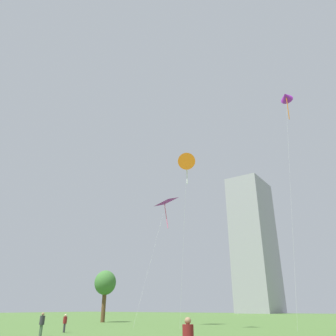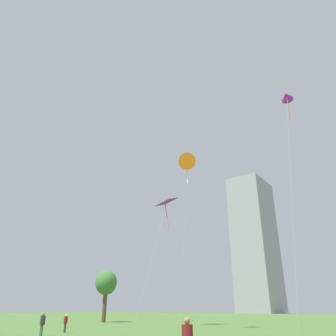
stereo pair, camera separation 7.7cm
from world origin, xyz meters
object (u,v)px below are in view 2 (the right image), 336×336
at_px(kite_flying_0, 167,203).
at_px(distant_highrise_0, 256,243).
at_px(person_standing_3, 66,322).
at_px(park_tree_1, 106,284).
at_px(kite_flying_3, 287,97).
at_px(person_standing_1, 42,323).
at_px(kite_flying_1, 187,162).

distance_m(kite_flying_0, distant_highrise_0, 109.89).
height_order(kite_flying_0, distant_highrise_0, distant_highrise_0).
height_order(person_standing_3, park_tree_1, park_tree_1).
distance_m(person_standing_3, kite_flying_3, 38.57).
relative_size(kite_flying_3, distant_highrise_0, 0.52).
xyz_separation_m(person_standing_1, kite_flying_3, (17.71, 21.63, 28.03)).
height_order(person_standing_1, kite_flying_0, kite_flying_0).
xyz_separation_m(kite_flying_1, park_tree_1, (-21.57, 9.62, -13.08)).
height_order(person_standing_1, park_tree_1, park_tree_1).
bearing_deg(person_standing_3, person_standing_1, 139.33).
relative_size(person_standing_3, distant_highrise_0, 0.03).
relative_size(person_standing_3, kite_flying_3, 0.05).
height_order(kite_flying_3, park_tree_1, kite_flying_3).
distance_m(person_standing_3, park_tree_1, 23.71).
bearing_deg(person_standing_1, kite_flying_3, 63.44).
height_order(person_standing_1, distant_highrise_0, distant_highrise_0).
distance_m(person_standing_1, kite_flying_1, 23.31).
bearing_deg(park_tree_1, person_standing_3, -55.13).
bearing_deg(kite_flying_1, distant_highrise_0, 105.11).
bearing_deg(kite_flying_3, person_standing_1, -129.31).
xyz_separation_m(kite_flying_1, distant_highrise_0, (-30.26, 112.06, 9.71)).
height_order(kite_flying_1, distant_highrise_0, distant_highrise_0).
bearing_deg(kite_flying_1, park_tree_1, 155.96).
relative_size(person_standing_1, kite_flying_0, 0.10).
relative_size(person_standing_3, kite_flying_1, 0.08).
relative_size(person_standing_1, person_standing_3, 1.12).
distance_m(kite_flying_3, distant_highrise_0, 112.08).
height_order(kite_flying_3, distant_highrise_0, distant_highrise_0).
distance_m(person_standing_3, distant_highrise_0, 126.50).
bearing_deg(person_standing_3, kite_flying_0, -73.23).
distance_m(kite_flying_1, kite_flying_3, 17.30).
relative_size(kite_flying_0, distant_highrise_0, 0.30).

